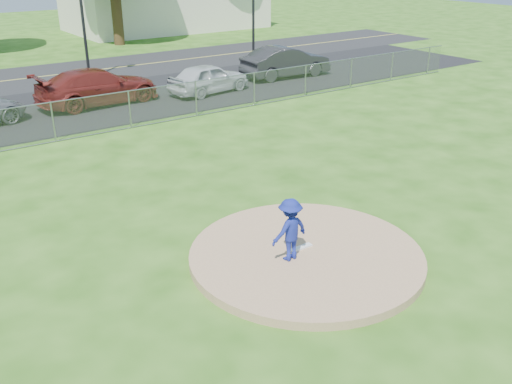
# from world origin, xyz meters

# --- Properties ---
(ground) EXTENTS (120.00, 120.00, 0.00)m
(ground) POSITION_xyz_m (0.00, 10.00, 0.00)
(ground) COLOR #285813
(ground) RESTS_ON ground
(pitchers_mound) EXTENTS (5.40, 5.40, 0.20)m
(pitchers_mound) POSITION_xyz_m (0.00, 0.00, 0.10)
(pitchers_mound) COLOR tan
(pitchers_mound) RESTS_ON ground
(pitching_rubber) EXTENTS (0.60, 0.15, 0.04)m
(pitching_rubber) POSITION_xyz_m (0.00, 0.20, 0.22)
(pitching_rubber) COLOR white
(pitching_rubber) RESTS_ON pitchers_mound
(chain_link_fence) EXTENTS (40.00, 0.06, 1.50)m
(chain_link_fence) POSITION_xyz_m (0.00, 12.00, 0.75)
(chain_link_fence) COLOR gray
(chain_link_fence) RESTS_ON ground
(parking_lot) EXTENTS (50.00, 8.00, 0.01)m
(parking_lot) POSITION_xyz_m (0.00, 16.50, 0.01)
(parking_lot) COLOR black
(parking_lot) RESTS_ON ground
(street) EXTENTS (60.00, 7.00, 0.01)m
(street) POSITION_xyz_m (0.00, 24.00, 0.00)
(street) COLOR black
(street) RESTS_ON ground
(commercial_building) EXTENTS (16.40, 9.40, 4.30)m
(commercial_building) POSITION_xyz_m (16.00, 38.00, 2.16)
(commercial_building) COLOR beige
(commercial_building) RESTS_ON ground
(traffic_signal_right) EXTENTS (1.28, 0.20, 5.60)m
(traffic_signal_right) POSITION_xyz_m (14.24, 22.00, 3.36)
(traffic_signal_right) COLOR black
(traffic_signal_right) RESTS_ON ground
(pitcher) EXTENTS (0.98, 0.60, 1.46)m
(pitcher) POSITION_xyz_m (-0.51, -0.01, 0.93)
(pitcher) COLOR navy
(pitcher) RESTS_ON pitchers_mound
(parked_car_darkred) EXTENTS (5.74, 2.67, 1.62)m
(parked_car_darkred) POSITION_xyz_m (1.37, 16.34, 0.82)
(parked_car_darkred) COLOR maroon
(parked_car_darkred) RESTS_ON parking_lot
(parked_car_pearl) EXTENTS (4.43, 2.33, 1.44)m
(parked_car_pearl) POSITION_xyz_m (6.61, 15.31, 0.73)
(parked_car_pearl) COLOR silver
(parked_car_pearl) RESTS_ON parking_lot
(parked_car_charcoal) EXTENTS (5.10, 1.99, 1.65)m
(parked_car_charcoal) POSITION_xyz_m (11.99, 16.06, 0.84)
(parked_car_charcoal) COLOR #28282B
(parked_car_charcoal) RESTS_ON parking_lot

